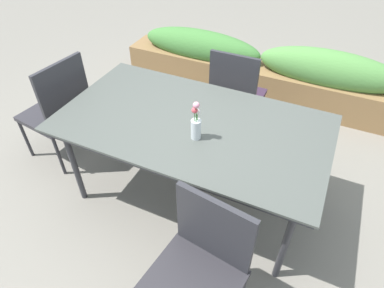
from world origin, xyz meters
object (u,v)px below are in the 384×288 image
(chair_far_side, at_px, (236,93))
(planter_box, at_px, (260,70))
(chair_end_left, at_px, (59,108))
(flower_vase, at_px, (196,124))
(dining_table, at_px, (192,127))
(chair_near_right, at_px, (199,267))

(chair_far_side, bearing_deg, planter_box, 89.90)
(chair_end_left, relative_size, planter_box, 0.31)
(chair_end_left, distance_m, planter_box, 2.17)
(flower_vase, bearing_deg, chair_far_side, 92.62)
(chair_end_left, relative_size, chair_far_side, 1.02)
(dining_table, distance_m, chair_end_left, 1.25)
(chair_near_right, relative_size, planter_box, 0.30)
(chair_far_side, bearing_deg, chair_end_left, -146.83)
(chair_end_left, distance_m, chair_near_right, 1.86)
(chair_near_right, bearing_deg, planter_box, -73.30)
(dining_table, xyz_separation_m, planter_box, (0.05, 1.72, -0.40))
(dining_table, height_order, chair_end_left, chair_end_left)
(dining_table, relative_size, chair_far_side, 1.93)
(flower_vase, xyz_separation_m, planter_box, (-0.04, 1.86, -0.56))
(dining_table, xyz_separation_m, chair_end_left, (-1.24, -0.01, -0.19))
(dining_table, bearing_deg, planter_box, 88.36)
(chair_near_right, bearing_deg, dining_table, -54.57)
(dining_table, height_order, planter_box, dining_table)
(chair_near_right, bearing_deg, chair_far_side, -68.88)
(chair_end_left, height_order, chair_far_side, chair_end_left)
(chair_end_left, xyz_separation_m, flower_vase, (1.33, -0.13, 0.35))
(dining_table, xyz_separation_m, flower_vase, (0.09, -0.14, 0.16))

